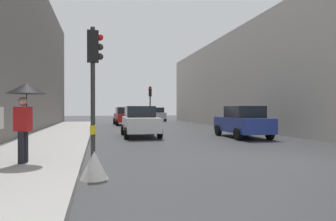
% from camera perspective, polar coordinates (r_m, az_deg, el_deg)
% --- Properties ---
extents(ground_plane, '(120.00, 120.00, 0.00)m').
position_cam_1_polar(ground_plane, '(9.94, 17.98, -9.02)').
color(ground_plane, '#38383A').
extents(sidewalk_kerb, '(3.45, 40.00, 0.16)m').
position_cam_1_polar(sidewalk_kerb, '(14.62, -21.91, -5.70)').
color(sidewalk_kerb, '#A8A5A0').
rests_on(sidewalk_kerb, ground).
extents(building_facade_right, '(12.00, 32.81, 8.01)m').
position_cam_1_polar(building_facade_right, '(28.74, 22.20, 5.11)').
color(building_facade_right, '#B2ADA3').
rests_on(building_facade_right, ground).
extents(traffic_light_near_left, '(0.43, 0.25, 3.80)m').
position_cam_1_polar(traffic_light_near_left, '(8.21, -14.19, 7.38)').
color(traffic_light_near_left, '#2D2D2D').
rests_on(traffic_light_near_left, ground).
extents(traffic_light_far_median, '(0.25, 0.43, 3.69)m').
position_cam_1_polar(traffic_light_far_median, '(27.29, -3.47, 2.32)').
color(traffic_light_far_median, '#2D2D2D').
rests_on(traffic_light_far_median, ground).
extents(car_white_compact, '(2.07, 4.23, 1.76)m').
position_cam_1_polar(car_white_compact, '(17.13, -5.44, -2.11)').
color(car_white_compact, silver).
rests_on(car_white_compact, ground).
extents(car_silver_hatchback, '(2.03, 4.20, 1.76)m').
position_cam_1_polar(car_silver_hatchback, '(38.51, -2.28, -0.73)').
color(car_silver_hatchback, '#BCBCC1').
rests_on(car_silver_hatchback, ground).
extents(car_blue_van, '(2.12, 4.25, 1.76)m').
position_cam_1_polar(car_blue_van, '(16.95, 14.28, -2.15)').
color(car_blue_van, navy).
rests_on(car_blue_van, ground).
extents(car_red_sedan, '(2.15, 4.27, 1.76)m').
position_cam_1_polar(car_red_sedan, '(29.69, -8.39, -1.06)').
color(car_red_sedan, red).
rests_on(car_red_sedan, ground).
extents(pedestrian_with_umbrella, '(1.00, 1.00, 2.14)m').
position_cam_1_polar(pedestrian_with_umbrella, '(8.77, -25.89, 1.78)').
color(pedestrian_with_umbrella, black).
rests_on(pedestrian_with_umbrella, sidewalk_kerb).
extents(warning_sign_triangle, '(0.64, 0.64, 0.65)m').
position_cam_1_polar(warning_sign_triangle, '(7.07, -14.09, -10.19)').
color(warning_sign_triangle, silver).
rests_on(warning_sign_triangle, ground).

